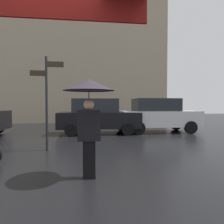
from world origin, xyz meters
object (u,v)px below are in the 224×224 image
Objects in this scene: pedestrian_with_umbrella at (89,99)px; parked_car_distant at (158,115)px; street_signpost at (47,94)px; parked_car_left at (98,116)px.

pedestrian_with_umbrella is 0.48× the size of parked_car_distant.
street_signpost reaches higher than parked_car_distant.
pedestrian_with_umbrella is 7.77m from parked_car_distant.
pedestrian_with_umbrella reaches higher than parked_car_distant.
street_signpost reaches higher than parked_car_left.
parked_car_left is (0.54, 6.57, -0.71)m from pedestrian_with_umbrella.
street_signpost is at bearing -136.11° from parked_car_distant.
parked_car_distant is at bearing 79.30° from pedestrian_with_umbrella.
street_signpost is (-1.88, -3.83, 0.94)m from parked_car_left.
parked_car_distant is (3.90, 6.68, -0.69)m from pedestrian_with_umbrella.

